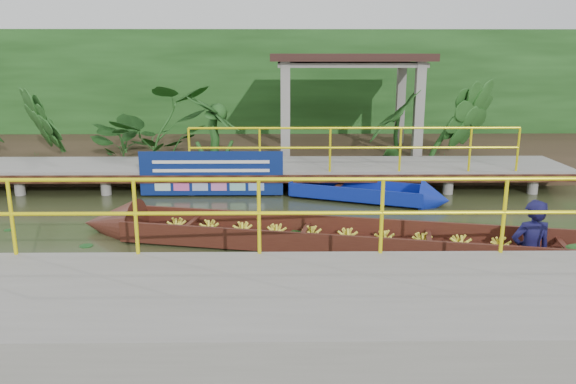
{
  "coord_description": "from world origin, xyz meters",
  "views": [
    {
      "loc": [
        1.09,
        -10.05,
        3.22
      ],
      "look_at": [
        1.22,
        0.5,
        0.6
      ],
      "focal_mm": 35.0,
      "sensor_mm": 36.0,
      "label": 1
    }
  ],
  "objects": [
    {
      "name": "blue_banner",
      "position": [
        -0.51,
        2.48,
        0.56
      ],
      "size": [
        3.27,
        0.04,
        1.02
      ],
      "color": "navy",
      "rests_on": "ground"
    },
    {
      "name": "tropical_plants",
      "position": [
        -0.99,
        5.3,
        1.53
      ],
      "size": [
        14.73,
        1.73,
        2.16
      ],
      "color": "#173B13",
      "rests_on": "ground"
    },
    {
      "name": "pavilion",
      "position": [
        3.0,
        6.3,
        2.82
      ],
      "size": [
        4.4,
        3.0,
        3.0
      ],
      "color": "gray",
      "rests_on": "ground"
    },
    {
      "name": "near_dock",
      "position": [
        1.0,
        -4.2,
        0.3
      ],
      "size": [
        18.0,
        2.4,
        1.73
      ],
      "color": "gray",
      "rests_on": "ground"
    },
    {
      "name": "vendor_boat",
      "position": [
        2.82,
        -1.16,
        0.25
      ],
      "size": [
        10.36,
        3.14,
        2.26
      ],
      "rotation": [
        0.0,
        0.0,
        -0.21
      ],
      "color": "#3A160F",
      "rests_on": "ground"
    },
    {
      "name": "land_strip",
      "position": [
        0.0,
        7.5,
        0.23
      ],
      "size": [
        30.0,
        8.0,
        0.45
      ],
      "primitive_type": "cube",
      "color": "#2E2217",
      "rests_on": "ground"
    },
    {
      "name": "foliage_backdrop",
      "position": [
        0.0,
        10.0,
        2.0
      ],
      "size": [
        30.0,
        0.8,
        4.0
      ],
      "primitive_type": "cube",
      "color": "#173B13",
      "rests_on": "ground"
    },
    {
      "name": "ground",
      "position": [
        0.0,
        0.0,
        0.0
      ],
      "size": [
        80.0,
        80.0,
        0.0
      ],
      "primitive_type": "plane",
      "color": "#2E361B",
      "rests_on": "ground"
    },
    {
      "name": "far_dock",
      "position": [
        0.02,
        3.43,
        0.48
      ],
      "size": [
        16.0,
        2.06,
        1.66
      ],
      "color": "gray",
      "rests_on": "ground"
    },
    {
      "name": "moored_blue_boat",
      "position": [
        3.6,
        1.87,
        0.15
      ],
      "size": [
        3.58,
        2.1,
        0.83
      ],
      "rotation": [
        0.0,
        0.0,
        -0.37
      ],
      "color": "navy",
      "rests_on": "ground"
    }
  ]
}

